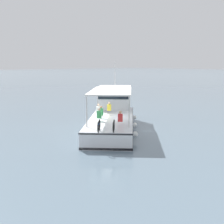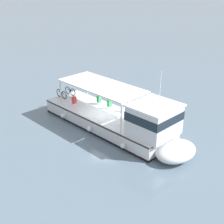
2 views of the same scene
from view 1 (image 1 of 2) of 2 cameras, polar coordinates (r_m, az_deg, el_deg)
The scene contains 2 objects.
ground_plane at distance 23.87m, azimuth -0.40°, elevation -3.59°, with size 400.00×400.00×0.00m, color slate.
ferry_main at distance 25.37m, azimuth 0.15°, elevation -0.50°, with size 11.10×11.25×5.32m.
Camera 1 is at (15.08, 17.76, 5.22)m, focal length 50.09 mm.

